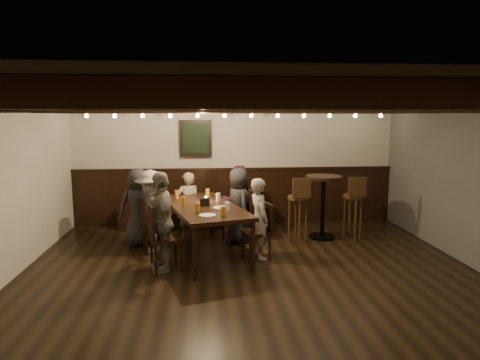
{
  "coord_description": "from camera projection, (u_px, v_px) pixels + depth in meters",
  "views": [
    {
      "loc": [
        -0.65,
        -5.14,
        2.2
      ],
      "look_at": [
        -0.1,
        1.3,
        1.22
      ],
      "focal_mm": 32.0,
      "sensor_mm": 36.0,
      "label": 1
    }
  ],
  "objects": [
    {
      "name": "room",
      "position": [
        225.0,
        181.0,
        7.45
      ],
      "size": [
        7.0,
        7.0,
        7.0
      ],
      "color": "black",
      "rests_on": "ground"
    },
    {
      "name": "dining_table",
      "position": [
        204.0,
        209.0,
        6.71
      ],
      "size": [
        1.51,
        2.32,
        0.8
      ],
      "rotation": [
        0.0,
        0.0,
        0.28
      ],
      "color": "black",
      "rests_on": "floor"
    },
    {
      "name": "chair_left_near",
      "position": [
        154.0,
        236.0,
        6.94
      ],
      "size": [
        0.49,
        0.49,
        0.86
      ],
      "rotation": [
        0.0,
        0.0,
        -1.3
      ],
      "color": "black",
      "rests_on": "floor"
    },
    {
      "name": "chair_left_far",
      "position": [
        164.0,
        250.0,
        6.1
      ],
      "size": [
        0.54,
        0.54,
        0.96
      ],
      "rotation": [
        0.0,
        0.0,
        -1.3
      ],
      "color": "black",
      "rests_on": "floor"
    },
    {
      "name": "chair_right_near",
      "position": [
        237.0,
        226.0,
        7.44
      ],
      "size": [
        0.54,
        0.54,
        0.95
      ],
      "rotation": [
        0.0,
        0.0,
        1.85
      ],
      "color": "black",
      "rests_on": "floor"
    },
    {
      "name": "chair_right_far",
      "position": [
        257.0,
        242.0,
        6.61
      ],
      "size": [
        0.49,
        0.49,
        0.87
      ],
      "rotation": [
        0.0,
        0.0,
        1.85
      ],
      "color": "black",
      "rests_on": "floor"
    },
    {
      "name": "person_bench_left",
      "position": [
        138.0,
        207.0,
        7.24
      ],
      "size": [
        0.74,
        0.58,
        1.33
      ],
      "primitive_type": "imported",
      "rotation": [
        0.0,
        0.0,
        3.42
      ],
      "color": "#2B2A2D",
      "rests_on": "floor"
    },
    {
      "name": "person_bench_centre",
      "position": [
        188.0,
        205.0,
        7.7
      ],
      "size": [
        0.5,
        0.39,
        1.2
      ],
      "primitive_type": "imported",
      "rotation": [
        0.0,
        0.0,
        3.42
      ],
      "color": "gray",
      "rests_on": "floor"
    },
    {
      "name": "person_bench_right",
      "position": [
        238.0,
        200.0,
        7.87
      ],
      "size": [
        0.74,
        0.64,
        1.29
      ],
      "primitive_type": "imported",
      "rotation": [
        0.0,
        0.0,
        3.42
      ],
      "color": "maroon",
      "rests_on": "floor"
    },
    {
      "name": "person_left_near",
      "position": [
        151.0,
        211.0,
        6.87
      ],
      "size": [
        0.71,
        0.97,
        1.34
      ],
      "primitive_type": "imported",
      "rotation": [
        0.0,
        0.0,
        -1.3
      ],
      "color": "#A7948D",
      "rests_on": "floor"
    },
    {
      "name": "person_left_far",
      "position": [
        162.0,
        222.0,
        6.03
      ],
      "size": [
        0.56,
        0.9,
        1.43
      ],
      "primitive_type": "imported",
      "rotation": [
        0.0,
        0.0,
        -1.3
      ],
      "color": "gray",
      "rests_on": "floor"
    },
    {
      "name": "person_right_near",
      "position": [
        239.0,
        205.0,
        7.4
      ],
      "size": [
        0.58,
        0.73,
        1.31
      ],
      "primitive_type": "imported",
      "rotation": [
        0.0,
        0.0,
        1.85
      ],
      "color": "black",
      "rests_on": "floor"
    },
    {
      "name": "person_right_far",
      "position": [
        259.0,
        219.0,
        6.57
      ],
      "size": [
        0.41,
        0.52,
        1.26
      ],
      "primitive_type": "imported",
      "rotation": [
        0.0,
        0.0,
        1.85
      ],
      "color": "gray",
      "rests_on": "floor"
    },
    {
      "name": "pint_a",
      "position": [
        177.0,
        194.0,
        7.23
      ],
      "size": [
        0.07,
        0.07,
        0.14
      ],
      "primitive_type": "cylinder",
      "color": "#BF7219",
      "rests_on": "dining_table"
    },
    {
      "name": "pint_b",
      "position": [
        208.0,
        193.0,
        7.37
      ],
      "size": [
        0.07,
        0.07,
        0.14
      ],
      "primitive_type": "cylinder",
      "color": "#BF7219",
      "rests_on": "dining_table"
    },
    {
      "name": "pint_c",
      "position": [
        184.0,
        201.0,
        6.67
      ],
      "size": [
        0.07,
        0.07,
        0.14
      ],
      "primitive_type": "cylinder",
      "color": "#BF7219",
      "rests_on": "dining_table"
    },
    {
      "name": "pint_d",
      "position": [
        218.0,
        197.0,
        6.97
      ],
      "size": [
        0.07,
        0.07,
        0.14
      ],
      "primitive_type": "cylinder",
      "color": "silver",
      "rests_on": "dining_table"
    },
    {
      "name": "pint_e",
      "position": [
        198.0,
        208.0,
        6.19
      ],
      "size": [
        0.07,
        0.07,
        0.14
      ],
      "primitive_type": "cylinder",
      "color": "#BF7219",
      "rests_on": "dining_table"
    },
    {
      "name": "pint_f",
      "position": [
        227.0,
        207.0,
        6.25
      ],
      "size": [
        0.07,
        0.07,
        0.14
      ],
      "primitive_type": "cylinder",
      "color": "silver",
      "rests_on": "dining_table"
    },
    {
      "name": "pint_g",
      "position": [
        223.0,
        211.0,
        5.96
      ],
      "size": [
        0.07,
        0.07,
        0.14
      ],
      "primitive_type": "cylinder",
      "color": "#BF7219",
      "rests_on": "dining_table"
    },
    {
      "name": "plate_near",
      "position": [
        207.0,
        215.0,
        5.99
      ],
      "size": [
        0.24,
        0.24,
        0.01
      ],
      "primitive_type": "cylinder",
      "color": "white",
      "rests_on": "dining_table"
    },
    {
      "name": "plate_far",
      "position": [
        221.0,
        208.0,
        6.48
      ],
      "size": [
        0.24,
        0.24,
        0.01
      ],
      "primitive_type": "cylinder",
      "color": "white",
      "rests_on": "dining_table"
    },
    {
      "name": "condiment_caddy",
      "position": [
        205.0,
        202.0,
        6.64
      ],
      "size": [
        0.15,
        0.1,
        0.12
      ],
      "primitive_type": "cube",
      "color": "black",
      "rests_on": "dining_table"
    },
    {
      "name": "candle",
      "position": [
        206.0,
        200.0,
        7.01
      ],
      "size": [
        0.05,
        0.05,
        0.05
      ],
      "primitive_type": "cylinder",
      "color": "beige",
      "rests_on": "dining_table"
    },
    {
      "name": "high_top_table",
      "position": [
        323.0,
        197.0,
        7.64
      ],
      "size": [
        0.64,
        0.64,
        1.14
      ],
      "color": "black",
      "rests_on": "floor"
    },
    {
      "name": "bar_stool_left",
      "position": [
        298.0,
        218.0,
        7.44
      ],
      "size": [
        0.36,
        0.38,
        1.15
      ],
      "rotation": [
        0.0,
        0.0,
        0.11
      ],
      "color": "#392412",
      "rests_on": "floor"
    },
    {
      "name": "bar_stool_right",
      "position": [
        353.0,
        216.0,
        7.57
      ],
      "size": [
        0.36,
        0.37,
        1.15
      ],
      "rotation": [
        0.0,
        0.0,
        0.03
      ],
      "color": "#392412",
      "rests_on": "floor"
    }
  ]
}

